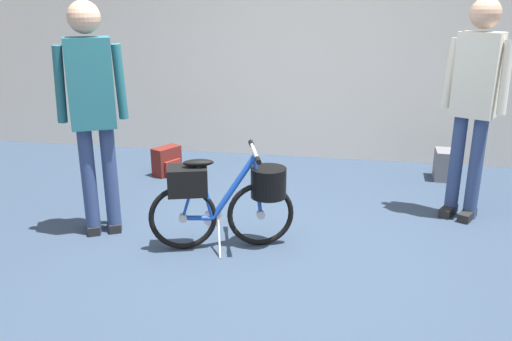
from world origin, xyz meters
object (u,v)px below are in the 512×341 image
Objects in this scene: folding_bike_foreground at (228,196)px; handbag_on_floor at (167,161)px; visitor_near_wall at (475,95)px; visitor_browsing at (92,105)px; backpack_on_floor at (444,165)px.

folding_bike_foreground is 1.86m from handbag_on_floor.
folding_bike_foreground is at bearing -152.27° from visitor_near_wall.
visitor_browsing is 5.80× the size of backpack_on_floor.
visitor_browsing is (-1.03, 0.07, 0.61)m from folding_bike_foreground.
visitor_near_wall is at bearing -89.88° from backpack_on_floor.
folding_bike_foreground is at bearing -56.01° from handbag_on_floor.
visitor_browsing is at bearing -162.79° from visitor_near_wall.
visitor_browsing is at bearing -90.07° from handbag_on_floor.
folding_bike_foreground is 3.40× the size of backpack_on_floor.
handbag_on_floor is (-2.84, 0.58, -0.89)m from visitor_near_wall.
folding_bike_foreground is 0.59× the size of visitor_browsing.
handbag_on_floor is (0.00, 1.46, -0.88)m from visitor_browsing.
handbag_on_floor is at bearing -172.23° from backpack_on_floor.
visitor_near_wall is 1.01× the size of visitor_browsing.
visitor_browsing reaches higher than folding_bike_foreground.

